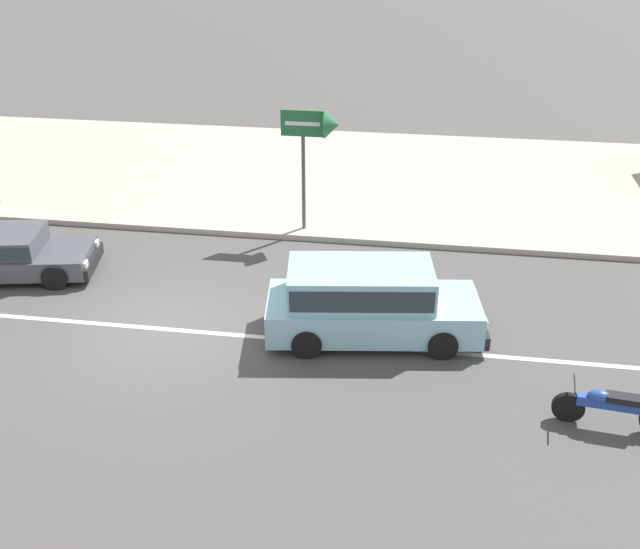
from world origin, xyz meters
The scene contains 7 objects.
ground_plane centered at (0.00, 0.00, 0.00)m, with size 160.00×160.00×0.00m, color #4C4947.
lane_centre_stripe centered at (0.00, 0.00, 0.00)m, with size 50.40×0.14×0.01m, color silver.
kerb_strip centered at (0.00, 9.93, 0.07)m, with size 68.00×10.00×0.15m, color #ADA393.
hatchback_dark_grey_0 centered at (-4.49, 1.93, 0.59)m, with size 3.85×2.36×1.10m.
minivan_pale_blue_1 centered at (4.20, 0.42, 0.84)m, with size 4.63×2.33×1.56m.
motorcycle_0 centered at (8.63, -1.96, 0.43)m, with size 1.99×0.56×0.80m.
arrow_signboard centered at (2.54, 5.43, 2.89)m, with size 1.49×0.74×3.26m.
Camera 1 is at (5.29, -12.93, 8.18)m, focal length 42.00 mm.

